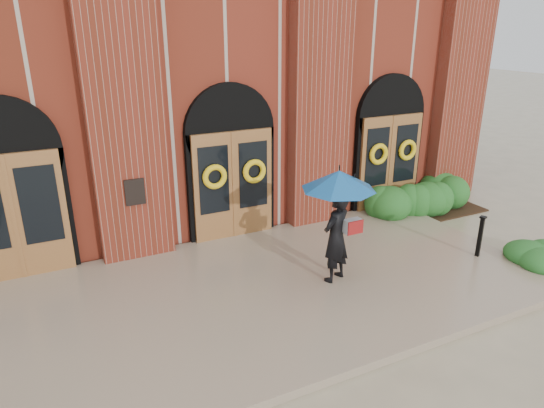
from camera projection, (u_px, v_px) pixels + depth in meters
ground at (288, 294)px, 9.31m from camera, size 90.00×90.00×0.00m
landing at (285, 287)px, 9.41m from camera, size 10.00×5.30×0.15m
church_building at (160, 70)px, 15.47m from camera, size 16.20×12.53×7.00m
man_with_umbrella at (338, 205)px, 9.00m from camera, size 1.82×1.82×2.23m
metal_post at (480, 235)px, 10.33m from camera, size 0.16×0.16×0.92m
hedge_wall_right at (419, 198)px, 13.16m from camera, size 3.38×1.35×0.87m
hedge_front_right at (540, 262)px, 10.04m from camera, size 1.35×1.16×0.48m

